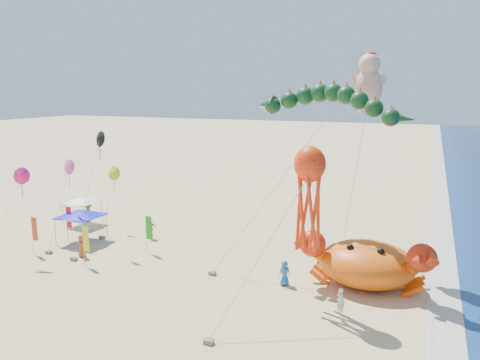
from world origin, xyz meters
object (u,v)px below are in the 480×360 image
cherub_kite (369,81)px  canopy_white (82,200)px  octopus_kite (309,191)px  crab_inflatable (367,262)px  canopy_blue (81,214)px  dragon_kite (326,107)px

cherub_kite → canopy_white: bearing=-179.5°
canopy_white → octopus_kite: bearing=-19.4°
crab_inflatable → canopy_blue: crab_inflatable is taller
canopy_blue → canopy_white: (-3.44, 4.14, -0.00)m
octopus_kite → canopy_blue: 21.91m
octopus_kite → canopy_white: octopus_kite is taller
dragon_kite → cherub_kite: size_ratio=0.83×
octopus_kite → cherub_kite: bearing=77.3°
dragon_kite → crab_inflatable: bearing=-27.0°
dragon_kite → canopy_white: size_ratio=4.23×
canopy_blue → dragon_kite: bearing=3.9°
crab_inflatable → canopy_white: size_ratio=2.81×
crab_inflatable → canopy_blue: bearing=179.2°
canopy_blue → canopy_white: bearing=129.7°
crab_inflatable → cherub_kite: 12.76m
crab_inflatable → octopus_kite: 7.46m
canopy_blue → octopus_kite: bearing=-11.9°
cherub_kite → canopy_white: 28.58m
crab_inflatable → dragon_kite: dragon_kite is taller
dragon_kite → octopus_kite: size_ratio=1.33×
dragon_kite → octopus_kite: dragon_kite is taller
dragon_kite → cherub_kite: (2.34, 2.96, 1.77)m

